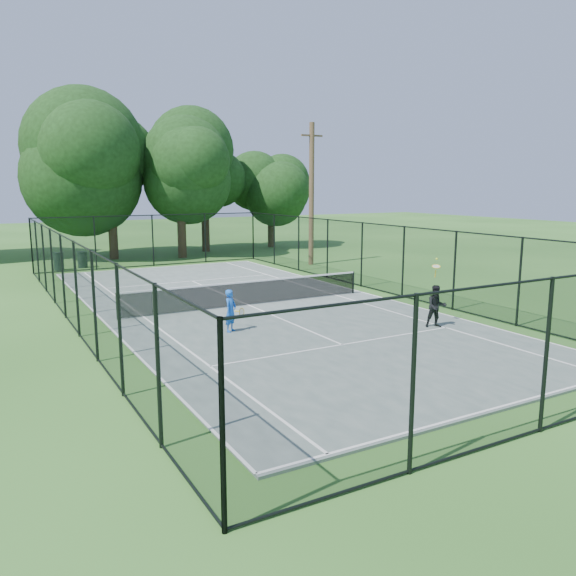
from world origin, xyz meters
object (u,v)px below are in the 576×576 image
trash_bin_left (59,261)px  utility_pole (311,194)px  player_black (436,306)px  player_blue (231,311)px  tennis_net (248,292)px  trash_bin_right (82,259)px

trash_bin_left → utility_pole: (13.52, -4.83, 3.67)m
player_black → player_blue: bearing=155.7°
tennis_net → player_black: bearing=-57.7°
utility_pole → player_black: 16.17m
tennis_net → player_blue: bearing=-123.1°
trash_bin_left → tennis_net: bearing=-69.7°
trash_bin_left → trash_bin_right: (1.34, 0.46, -0.04)m
utility_pole → player_blue: utility_pole is taller
utility_pole → player_blue: (-10.61, -12.40, -3.45)m
player_black → trash_bin_right: bearing=110.6°
tennis_net → utility_pole: size_ratio=1.22×
trash_bin_left → player_blue: player_blue is taller
trash_bin_left → trash_bin_right: 1.42m
trash_bin_right → utility_pole: 13.78m
player_blue → trash_bin_right: bearing=95.1°
tennis_net → player_black: size_ratio=4.63×
player_blue → utility_pole: bearing=49.4°
utility_pole → player_black: utility_pole is taller
tennis_net → utility_pole: 12.83m
trash_bin_left → player_black: size_ratio=0.47×
player_black → tennis_net: bearing=122.3°
trash_bin_left → player_black: 21.91m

